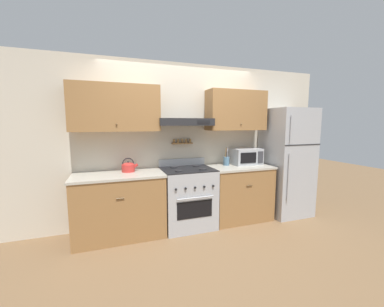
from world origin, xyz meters
TOP-DOWN VIEW (x-y plane):
  - ground_plane at (0.00, 0.00)m, footprint 16.00×16.00m
  - wall_back at (-0.04, 0.61)m, footprint 5.20×0.46m
  - counter_left at (-1.01, 0.33)m, footprint 1.24×0.65m
  - counter_right at (0.90, 0.33)m, footprint 1.02×0.65m
  - stove_range at (-0.00, 0.32)m, footprint 0.78×0.67m
  - refrigerator at (1.82, 0.28)m, footprint 0.72×0.73m
  - tea_kettle at (-0.86, 0.45)m, footprint 0.24×0.19m
  - microwave at (1.10, 0.47)m, footprint 0.49×0.41m
  - utensil_crock at (0.73, 0.45)m, footprint 0.10×0.10m

SIDE VIEW (x-z plane):
  - ground_plane at x=0.00m, z-range 0.00..0.00m
  - counter_left at x=-1.01m, z-range 0.00..0.90m
  - counter_right at x=0.90m, z-range 0.00..0.90m
  - stove_range at x=0.00m, z-range -0.05..0.98m
  - refrigerator at x=1.82m, z-range 0.00..1.85m
  - tea_kettle at x=-0.86m, z-range 0.87..1.08m
  - utensil_crock at x=0.73m, z-range 0.83..1.13m
  - microwave at x=1.10m, z-range 0.90..1.17m
  - wall_back at x=-0.04m, z-range 0.17..2.72m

